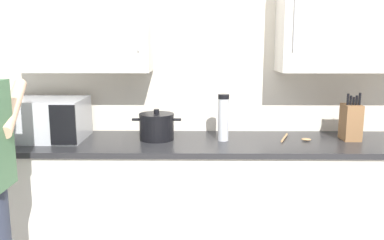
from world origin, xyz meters
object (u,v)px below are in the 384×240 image
microwave_oven (36,119)px  wooden_spoon (295,139)px  knife_block (351,122)px  thermos_flask (223,117)px  stock_pot (157,127)px

microwave_oven → wooden_spoon: 1.74m
knife_block → thermos_flask: knife_block is taller
wooden_spoon → microwave_oven: bearing=-179.9°
microwave_oven → wooden_spoon: microwave_oven is taller
wooden_spoon → stock_pot: 0.93m
microwave_oven → stock_pot: 0.81m
knife_block → wooden_spoon: knife_block is taller
microwave_oven → stock_pot: microwave_oven is taller
wooden_spoon → thermos_flask: 0.51m
knife_block → stock_pot: size_ratio=0.97×
thermos_flask → microwave_oven: bearing=179.1°
knife_block → microwave_oven: bearing=-179.6°
thermos_flask → stock_pot: (-0.44, 0.02, -0.07)m
microwave_oven → wooden_spoon: size_ratio=3.69×
knife_block → wooden_spoon: (-0.37, -0.01, -0.11)m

